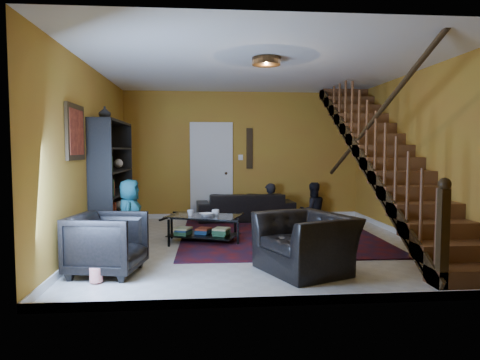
% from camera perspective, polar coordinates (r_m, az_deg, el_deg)
% --- Properties ---
extents(floor, '(5.50, 5.50, 0.00)m').
position_cam_1_polar(floor, '(6.98, 2.46, -8.51)').
color(floor, beige).
rests_on(floor, ground).
extents(room, '(5.50, 5.50, 5.50)m').
position_cam_1_polar(room, '(8.24, -8.03, -6.26)').
color(room, '#A98825').
rests_on(room, ground).
extents(staircase, '(0.95, 5.02, 3.18)m').
position_cam_1_polar(staircase, '(7.39, 19.06, 2.90)').
color(staircase, brown).
rests_on(staircase, floor).
extents(bookshelf, '(0.35, 1.80, 2.00)m').
position_cam_1_polar(bookshelf, '(7.54, -16.58, -0.33)').
color(bookshelf, black).
rests_on(bookshelf, floor).
extents(door, '(0.82, 0.05, 2.05)m').
position_cam_1_polar(door, '(9.50, -3.82, 1.06)').
color(door, silver).
rests_on(door, floor).
extents(framed_picture, '(0.04, 0.74, 0.74)m').
position_cam_1_polar(framed_picture, '(6.10, -21.12, 5.96)').
color(framed_picture, '#98371B').
rests_on(framed_picture, room).
extents(wall_hanging, '(0.14, 0.03, 0.90)m').
position_cam_1_polar(wall_hanging, '(9.54, 1.29, 4.23)').
color(wall_hanging, black).
rests_on(wall_hanging, room).
extents(ceiling_fixture, '(0.40, 0.40, 0.10)m').
position_cam_1_polar(ceiling_fixture, '(6.15, 3.53, 15.51)').
color(ceiling_fixture, '#3F2814').
rests_on(ceiling_fixture, room).
extents(rug, '(3.43, 3.91, 0.02)m').
position_cam_1_polar(rug, '(7.80, 4.89, -7.11)').
color(rug, '#450C0D').
rests_on(rug, floor).
extents(sofa, '(2.10, 0.92, 0.60)m').
position_cam_1_polar(sofa, '(9.18, 0.70, -3.58)').
color(sofa, black).
rests_on(sofa, floor).
extents(armchair_left, '(0.96, 0.94, 0.75)m').
position_cam_1_polar(armchair_left, '(5.50, -17.28, -8.11)').
color(armchair_left, black).
rests_on(armchair_left, floor).
extents(armchair_right, '(1.31, 1.39, 0.71)m').
position_cam_1_polar(armchair_right, '(5.45, 8.75, -8.30)').
color(armchair_right, black).
rests_on(armchair_right, floor).
extents(person_adult_a, '(0.48, 0.34, 1.25)m').
position_cam_1_polar(person_adult_a, '(9.32, 3.96, -4.25)').
color(person_adult_a, black).
rests_on(person_adult_a, sofa).
extents(person_adult_b, '(0.67, 0.55, 1.26)m').
position_cam_1_polar(person_adult_b, '(9.51, 9.66, -4.10)').
color(person_adult_b, black).
rests_on(person_adult_b, sofa).
extents(person_child, '(0.35, 0.54, 1.09)m').
position_cam_1_polar(person_child, '(6.44, -14.48, -4.76)').
color(person_child, '#1A5565').
rests_on(person_child, armchair_left).
extents(coffee_table, '(1.32, 1.05, 0.44)m').
position_cam_1_polar(coffee_table, '(7.11, -4.88, -6.23)').
color(coffee_table, black).
rests_on(coffee_table, floor).
extents(cup_a, '(0.16, 0.16, 0.10)m').
position_cam_1_polar(cup_a, '(7.05, -3.29, -4.35)').
color(cup_a, '#999999').
rests_on(cup_a, coffee_table).
extents(cup_b, '(0.11, 0.11, 0.10)m').
position_cam_1_polar(cup_b, '(7.06, -6.64, -4.37)').
color(cup_b, '#999999').
rests_on(cup_b, coffee_table).
extents(bowl, '(0.28, 0.28, 0.05)m').
position_cam_1_polar(bowl, '(6.99, -4.49, -4.63)').
color(bowl, '#999999').
rests_on(bowl, coffee_table).
extents(vase, '(0.18, 0.18, 0.19)m').
position_cam_1_polar(vase, '(7.05, -17.60, 8.56)').
color(vase, '#999999').
rests_on(vase, bookshelf).
extents(popcorn_bucket, '(0.18, 0.18, 0.17)m').
position_cam_1_polar(popcorn_bucket, '(5.23, -18.64, -11.85)').
color(popcorn_bucket, red).
rests_on(popcorn_bucket, rug).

